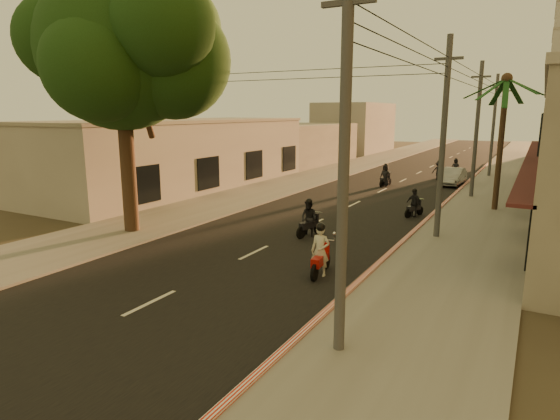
% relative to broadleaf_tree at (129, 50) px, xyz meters
% --- Properties ---
extents(ground, '(160.00, 160.00, 0.00)m').
position_rel_broadleaf_tree_xyz_m(ground, '(6.61, -2.14, -8.48)').
color(ground, '#383023').
rests_on(ground, ground).
extents(road, '(10.00, 140.00, 0.02)m').
position_rel_broadleaf_tree_xyz_m(road, '(6.61, 17.86, -8.47)').
color(road, black).
rests_on(road, ground).
extents(sidewalk_right, '(5.00, 140.00, 0.12)m').
position_rel_broadleaf_tree_xyz_m(sidewalk_right, '(14.11, 17.86, -8.42)').
color(sidewalk_right, slate).
rests_on(sidewalk_right, ground).
extents(sidewalk_left, '(5.00, 140.00, 0.12)m').
position_rel_broadleaf_tree_xyz_m(sidewalk_left, '(-0.89, 17.86, -8.42)').
color(sidewalk_left, slate).
rests_on(sidewalk_left, ground).
extents(curb_stripe, '(0.20, 60.00, 0.20)m').
position_rel_broadleaf_tree_xyz_m(curb_stripe, '(11.71, 12.86, -8.38)').
color(curb_stripe, red).
rests_on(curb_stripe, ground).
extents(left_building, '(8.20, 24.20, 5.20)m').
position_rel_broadleaf_tree_xyz_m(left_building, '(-7.37, 11.86, -5.88)').
color(left_building, '#A19C92').
rests_on(left_building, ground).
extents(broadleaf_tree, '(9.60, 8.70, 12.10)m').
position_rel_broadleaf_tree_xyz_m(broadleaf_tree, '(0.00, 0.00, 0.00)').
color(broadleaf_tree, black).
rests_on(broadleaf_tree, ground).
extents(palm_tree, '(5.00, 5.00, 8.20)m').
position_rel_broadleaf_tree_xyz_m(palm_tree, '(14.61, 13.86, -1.33)').
color(palm_tree, black).
rests_on(palm_tree, ground).
extents(utility_poles, '(1.20, 48.26, 9.00)m').
position_rel_broadleaf_tree_xyz_m(utility_poles, '(12.81, 17.86, -1.94)').
color(utility_poles, '#38383A').
rests_on(utility_poles, ground).
extents(filler_left_near, '(8.00, 14.00, 4.40)m').
position_rel_broadleaf_tree_xyz_m(filler_left_near, '(-7.39, 31.86, -6.28)').
color(filler_left_near, '#A19C92').
rests_on(filler_left_near, ground).
extents(filler_left_far, '(8.00, 14.00, 7.00)m').
position_rel_broadleaf_tree_xyz_m(filler_left_far, '(-7.39, 49.86, -4.98)').
color(filler_left_far, '#A19C92').
rests_on(filler_left_far, ground).
extents(scooter_red, '(0.83, 1.99, 1.96)m').
position_rel_broadleaf_tree_xyz_m(scooter_red, '(10.15, -1.32, -7.62)').
color(scooter_red, black).
rests_on(scooter_red, ground).
extents(scooter_mid_a, '(1.14, 1.84, 1.84)m').
position_rel_broadleaf_tree_xyz_m(scooter_mid_a, '(7.47, 3.35, -7.64)').
color(scooter_mid_a, black).
rests_on(scooter_mid_a, ground).
extents(scooter_mid_b, '(1.16, 1.59, 1.63)m').
position_rel_broadleaf_tree_xyz_m(scooter_mid_b, '(10.78, 10.00, -7.73)').
color(scooter_mid_b, black).
rests_on(scooter_mid_b, ground).
extents(scooter_far_a, '(1.03, 1.83, 1.82)m').
position_rel_broadleaf_tree_xyz_m(scooter_far_a, '(6.19, 19.97, -7.66)').
color(scooter_far_a, black).
rests_on(scooter_far_a, ground).
extents(scooter_far_b, '(1.14, 1.67, 1.64)m').
position_rel_broadleaf_tree_xyz_m(scooter_far_b, '(9.06, 26.10, -7.72)').
color(scooter_far_b, black).
rests_on(scooter_far_b, ground).
extents(parked_car, '(1.76, 4.28, 1.37)m').
position_rel_broadleaf_tree_xyz_m(parked_car, '(10.75, 23.19, -7.79)').
color(parked_car, gray).
rests_on(parked_car, ground).
extents(scooter_far_c, '(0.76, 1.64, 1.61)m').
position_rel_broadleaf_tree_xyz_m(scooter_far_c, '(9.97, 29.50, -7.75)').
color(scooter_far_c, black).
rests_on(scooter_far_c, ground).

